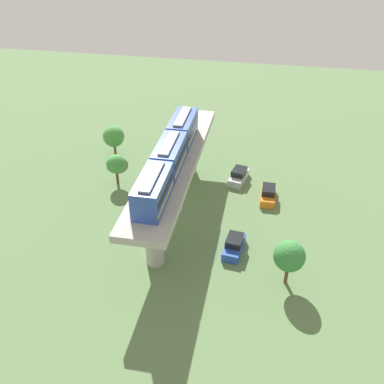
{
  "coord_description": "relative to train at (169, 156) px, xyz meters",
  "views": [
    {
      "loc": [
        10.4,
        -42.79,
        32.2
      ],
      "look_at": [
        2.5,
        -1.9,
        4.31
      ],
      "focal_mm": 41.37,
      "sensor_mm": 36.0,
      "label": 1
    }
  ],
  "objects": [
    {
      "name": "parked_car_silver",
      "position": [
        6.98,
        10.26,
        -7.98
      ],
      "size": [
        2.66,
        4.49,
        1.76
      ],
      "rotation": [
        0.0,
        0.0,
        -0.22
      ],
      "color": "#B2B5BA",
      "rests_on": "ground"
    },
    {
      "name": "parked_car_orange",
      "position": [
        11.09,
        6.54,
        -7.98
      ],
      "size": [
        1.82,
        4.21,
        1.76
      ],
      "rotation": [
        0.0,
        0.0,
        -0.0
      ],
      "color": "orange",
      "rests_on": "ground"
    },
    {
      "name": "ground_plane",
      "position": [
        0.0,
        1.9,
        -8.72
      ],
      "size": [
        120.0,
        120.0,
        0.0
      ],
      "primitive_type": "plane",
      "color": "#5B7A4C"
    },
    {
      "name": "viaduct",
      "position": [
        0.0,
        1.9,
        -3.25
      ],
      "size": [
        5.2,
        28.85,
        7.19
      ],
      "color": "#A8A59E",
      "rests_on": "ground"
    },
    {
      "name": "tree_near_viaduct",
      "position": [
        13.55,
        -7.91,
        -5.24
      ],
      "size": [
        3.1,
        3.1,
        5.05
      ],
      "color": "brown",
      "rests_on": "ground"
    },
    {
      "name": "parked_car_blue",
      "position": [
        7.95,
        -4.11,
        -7.98
      ],
      "size": [
        2.28,
        4.38,
        1.76
      ],
      "rotation": [
        0.0,
        0.0,
        -0.12
      ],
      "color": "#284CB7",
      "rests_on": "ground"
    },
    {
      "name": "train",
      "position": [
        0.0,
        0.0,
        0.0
      ],
      "size": [
        2.64,
        20.5,
        3.24
      ],
      "color": "#2D4CA5",
      "rests_on": "viaduct"
    },
    {
      "name": "tree_far_corner",
      "position": [
        -11.98,
        14.28,
        -5.8
      ],
      "size": [
        3.14,
        3.14,
        4.5
      ],
      "color": "brown",
      "rests_on": "ground"
    },
    {
      "name": "tree_mid_lot",
      "position": [
        -8.95,
        6.54,
        -5.76
      ],
      "size": [
        2.53,
        2.53,
        4.25
      ],
      "color": "brown",
      "rests_on": "ground"
    }
  ]
}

